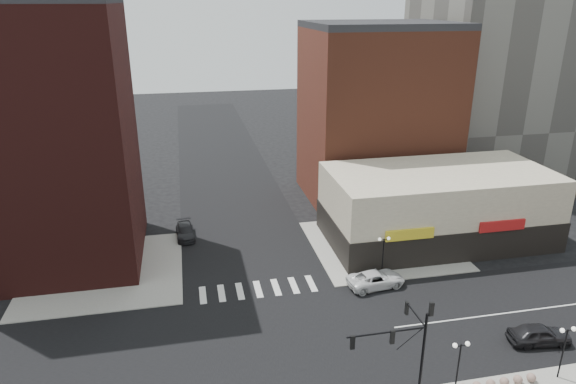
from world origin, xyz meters
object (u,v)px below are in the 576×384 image
object	(u,v)px
street_lamp_se_a	(460,355)
white_suv	(376,279)
traffic_signal	(408,340)
street_lamp_ne	(384,247)
dark_sedan_north	(185,231)
dark_sedan_east	(539,334)
street_lamp_se_b	(566,340)

from	to	relation	value
street_lamp_se_a	white_suv	size ratio (longest dim) A/B	0.76
traffic_signal	street_lamp_se_a	distance (m)	4.12
traffic_signal	street_lamp_se_a	world-z (taller)	traffic_signal
street_lamp_ne	street_lamp_se_a	bearing A→B (deg)	-93.58
street_lamp_se_a	street_lamp_ne	bearing A→B (deg)	86.42
street_lamp_se_a	dark_sedan_north	world-z (taller)	street_lamp_se_a
street_lamp_se_a	dark_sedan_north	bearing A→B (deg)	121.08
street_lamp_ne	dark_sedan_north	xyz separation A→B (m)	(-18.50, 13.03, -2.59)
street_lamp_ne	dark_sedan_east	xyz separation A→B (m)	(8.23, -12.18, -2.47)
white_suv	dark_sedan_north	bearing A→B (deg)	42.98
traffic_signal	dark_sedan_east	world-z (taller)	traffic_signal
traffic_signal	dark_sedan_north	world-z (taller)	traffic_signal
street_lamp_se_b	dark_sedan_east	distance (m)	4.71
street_lamp_se_b	dark_sedan_north	world-z (taller)	street_lamp_se_b
traffic_signal	dark_sedan_east	xyz separation A→B (m)	(13.00, 3.65, -4.14)
street_lamp_se_a	white_suv	world-z (taller)	street_lamp_se_a
street_lamp_se_a	street_lamp_se_b	size ratio (longest dim) A/B	1.00
street_lamp_ne	dark_sedan_east	distance (m)	14.91
street_lamp_ne	dark_sedan_east	world-z (taller)	street_lamp_ne
traffic_signal	street_lamp_se_b	distance (m)	11.88
street_lamp_se_a	white_suv	distance (m)	14.72
street_lamp_se_a	street_lamp_se_b	xyz separation A→B (m)	(8.00, 0.00, 0.00)
street_lamp_se_b	traffic_signal	bearing A→B (deg)	179.18
street_lamp_se_a	dark_sedan_north	xyz separation A→B (m)	(-17.50, 29.03, -2.59)
dark_sedan_north	street_lamp_se_b	bearing A→B (deg)	-51.72
traffic_signal	dark_sedan_east	size ratio (longest dim) A/B	1.62
traffic_signal	dark_sedan_north	distance (m)	32.25
street_lamp_se_a	dark_sedan_east	world-z (taller)	street_lamp_se_a
traffic_signal	street_lamp_se_a	size ratio (longest dim) A/B	1.87
street_lamp_se_a	street_lamp_ne	distance (m)	16.03
traffic_signal	white_suv	size ratio (longest dim) A/B	1.42
street_lamp_ne	white_suv	bearing A→B (deg)	-128.22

